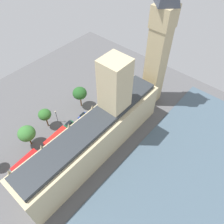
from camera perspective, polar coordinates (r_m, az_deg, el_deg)
ground_plane at (r=89.11m, az=-5.24°, el=-9.15°), size 133.06×133.06×0.00m
river_thames at (r=80.77m, az=12.62°, el=-21.54°), size 37.87×119.75×0.25m
parliament_building at (r=80.89m, az=-3.72°, el=-5.19°), size 12.60×63.06×36.23m
clock_tower at (r=89.86m, az=12.36°, el=17.87°), size 7.91×7.91×60.18m
car_black_corner at (r=105.11m, az=-0.27°, el=3.34°), size 1.87×4.21×1.74m
car_white_far_end at (r=101.17m, az=-3.35°, el=1.01°), size 2.13×4.56×1.74m
car_blue_opposite_hall at (r=98.67m, az=-7.60°, el=-0.99°), size 2.23×4.71×1.74m
car_dark_green_midblock at (r=96.50m, az=-11.20°, el=-3.14°), size 2.07×4.84×1.74m
double_decker_bus_under_trees at (r=90.76m, az=-14.24°, el=-6.66°), size 3.36×10.67×4.75m
double_decker_bus_leading at (r=87.98m, az=-21.37°, el=-12.13°), size 3.33×10.66×4.75m
pedestrian_near_tower at (r=86.19m, az=-18.81°, el=-15.45°), size 0.56×0.64×1.57m
pedestrian_kerbside at (r=94.44m, az=-4.17°, el=-3.67°), size 0.69×0.61×1.72m
pedestrian_by_river_gate at (r=91.12m, az=-8.17°, el=-6.91°), size 0.54×0.64×1.65m
plane_tree_trailing at (r=99.02m, az=-8.36°, el=4.81°), size 6.30×6.30×10.48m
plane_tree_slot_10 at (r=94.08m, az=-17.01°, el=-0.67°), size 5.29×5.29×9.39m
plane_tree_slot_12 at (r=90.29m, az=-21.22°, el=-5.21°), size 6.71×6.71×9.70m
street_lamp_slot_13 at (r=96.31m, az=-14.28°, el=-0.58°), size 0.56×0.56×6.75m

